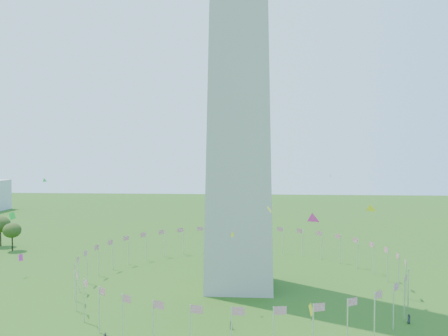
# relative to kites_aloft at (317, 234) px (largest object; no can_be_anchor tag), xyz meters

# --- Properties ---
(flag_ring) EXTENTS (80.24, 80.24, 9.00)m
(flag_ring) POSITION_rel_kites_aloft_xyz_m (-15.67, 27.34, -14.39)
(flag_ring) COLOR silver
(flag_ring) RESTS_ON ground
(kites_aloft) EXTENTS (116.44, 77.35, 38.40)m
(kites_aloft) POSITION_rel_kites_aloft_xyz_m (0.00, 0.00, 0.00)
(kites_aloft) COLOR #CC2699
(kites_aloft) RESTS_ON ground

